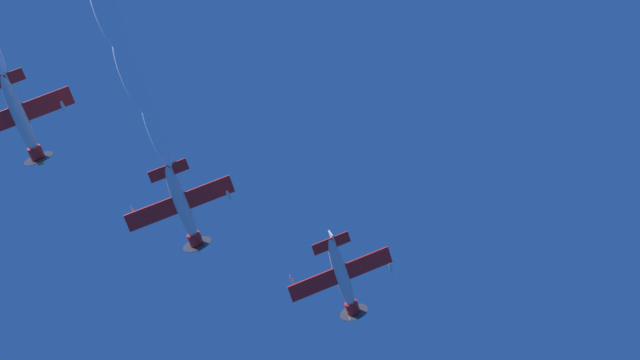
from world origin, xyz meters
TOP-DOWN VIEW (x-y plane):
  - airplane_lead at (1.88, 1.27)m, footprint 7.97×8.66m
  - airplane_left_wingman at (13.43, -6.92)m, footprint 7.97×8.67m
  - airplane_right_wingman at (25.38, -14.46)m, footprint 7.97×8.57m

SIDE VIEW (x-z plane):
  - airplane_lead at x=1.88m, z-range 74.64..77.67m
  - airplane_left_wingman at x=13.43m, z-range 74.87..77.83m
  - airplane_right_wingman at x=25.38m, z-range 76.07..79.26m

